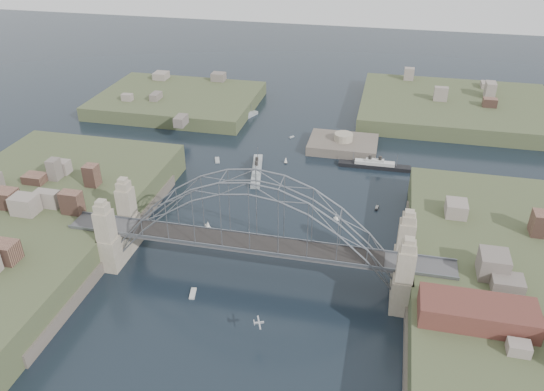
{
  "coord_description": "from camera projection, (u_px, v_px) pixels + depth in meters",
  "views": [
    {
      "loc": [
        24.58,
        -90.57,
        74.11
      ],
      "look_at": [
        0.0,
        18.0,
        10.0
      ],
      "focal_mm": 35.31,
      "sensor_mm": 36.0,
      "label": 1
    }
  ],
  "objects": [
    {
      "name": "headland_ne",
      "position": [
        455.0,
        113.0,
        201.26
      ],
      "size": [
        70.0,
        55.0,
        9.5
      ],
      "primitive_type": "cube",
      "color": "#3E482A",
      "rests_on": "ground"
    },
    {
      "name": "shore_west",
      "position": [
        23.0,
        235.0,
        128.22
      ],
      "size": [
        50.5,
        90.0,
        12.0
      ],
      "color": "#3E482A",
      "rests_on": "ground"
    },
    {
      "name": "wharf_shed",
      "position": [
        478.0,
        313.0,
        92.99
      ],
      "size": [
        20.0,
        8.0,
        4.0
      ],
      "primitive_type": "cube",
      "color": "#592D26",
      "rests_on": "shore_east"
    },
    {
      "name": "small_boat_c",
      "position": [
        193.0,
        294.0,
        112.35
      ],
      "size": [
        1.76,
        3.55,
        0.45
      ],
      "color": "#B8B9B4",
      "rests_on": "ground"
    },
    {
      "name": "naval_cruiser_near",
      "position": [
        257.0,
        170.0,
        159.9
      ],
      "size": [
        6.53,
        20.13,
        6.0
      ],
      "color": "#969D9F",
      "rests_on": "ground"
    },
    {
      "name": "shore_east",
      "position": [
        533.0,
        306.0,
        106.28
      ],
      "size": [
        50.5,
        90.0,
        12.0
      ],
      "color": "#3E482A",
      "rests_on": "ground"
    },
    {
      "name": "headland_nw",
      "position": [
        178.0,
        105.0,
        208.8
      ],
      "size": [
        60.0,
        45.0,
        9.0
      ],
      "primitive_type": "cube",
      "color": "#3E482A",
      "rests_on": "ground"
    },
    {
      "name": "ground",
      "position": [
        254.0,
        274.0,
        118.24
      ],
      "size": [
        500.0,
        500.0,
        0.0
      ],
      "primitive_type": "plane",
      "color": "black",
      "rests_on": "ground"
    },
    {
      "name": "ocean_liner",
      "position": [
        374.0,
        165.0,
        162.85
      ],
      "size": [
        21.75,
        3.25,
        5.33
      ],
      "color": "black",
      "rests_on": "ground"
    },
    {
      "name": "small_boat_f",
      "position": [
        286.0,
        160.0,
        165.43
      ],
      "size": [
        1.2,
        1.43,
        2.38
      ],
      "color": "#B8B9B4",
      "rests_on": "ground"
    },
    {
      "name": "fort_island",
      "position": [
        343.0,
        150.0,
        175.27
      ],
      "size": [
        22.0,
        16.0,
        9.4
      ],
      "color": "#534A40",
      "rests_on": "ground"
    },
    {
      "name": "aeroplane",
      "position": [
        258.0,
        323.0,
        98.49
      ],
      "size": [
        2.04,
        3.48,
        0.53
      ],
      "color": "#B2B5BA"
    },
    {
      "name": "small_boat_b",
      "position": [
        336.0,
        216.0,
        137.18
      ],
      "size": [
        1.58,
        1.59,
        2.38
      ],
      "color": "#B8B9B4",
      "rests_on": "ground"
    },
    {
      "name": "small_boat_a",
      "position": [
        208.0,
        225.0,
        134.08
      ],
      "size": [
        2.41,
        2.39,
        2.38
      ],
      "color": "#B8B9B4",
      "rests_on": "ground"
    },
    {
      "name": "naval_cruiser_far",
      "position": [
        244.0,
        117.0,
        197.11
      ],
      "size": [
        7.43,
        14.08,
        4.87
      ],
      "color": "#969D9F",
      "rests_on": "ground"
    },
    {
      "name": "bridge",
      "position": [
        253.0,
        228.0,
        112.09
      ],
      "size": [
        84.0,
        13.8,
        24.6
      ],
      "color": "#474749",
      "rests_on": "ground"
    },
    {
      "name": "small_boat_e",
      "position": [
        217.0,
        160.0,
        167.4
      ],
      "size": [
        2.64,
        4.19,
        0.45
      ],
      "color": "#B8B9B4",
      "rests_on": "ground"
    },
    {
      "name": "small_boat_h",
      "position": [
        292.0,
        137.0,
        182.94
      ],
      "size": [
        1.7,
        2.02,
        0.45
      ],
      "color": "#B8B9B4",
      "rests_on": "ground"
    },
    {
      "name": "small_boat_i",
      "position": [
        389.0,
        263.0,
        121.4
      ],
      "size": [
        1.08,
        2.51,
        1.43
      ],
      "color": "#B8B9B4",
      "rests_on": "ground"
    },
    {
      "name": "small_boat_d",
      "position": [
        377.0,
        208.0,
        142.18
      ],
      "size": [
        1.02,
        2.31,
        1.43
      ],
      "color": "#B8B9B4",
      "rests_on": "ground"
    }
  ]
}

